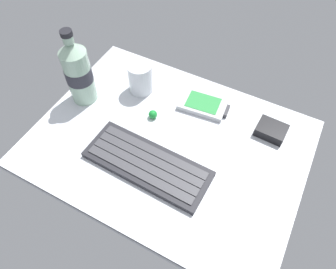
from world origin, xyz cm
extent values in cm
cube|color=silver|center=(0.00, 0.00, -1.00)|extent=(64.00, 48.00, 2.00)
cube|color=silver|center=(0.00, -23.40, 0.40)|extent=(64.00, 1.20, 0.80)
cube|color=#232328|center=(-1.02, -8.08, 0.70)|extent=(29.34, 11.93, 1.40)
cube|color=#3D3D42|center=(-0.91, -4.78, 1.55)|extent=(26.73, 2.86, 0.30)
cube|color=#3D3D42|center=(-0.98, -6.98, 1.55)|extent=(26.73, 2.86, 0.30)
cube|color=#3D3D42|center=(-1.05, -9.17, 1.55)|extent=(26.73, 2.86, 0.30)
cube|color=#3D3D42|center=(-1.12, -11.37, 1.55)|extent=(26.73, 2.86, 0.30)
cube|color=#B7BABF|center=(2.65, 14.43, 0.70)|extent=(12.71, 8.78, 1.40)
cube|color=green|center=(2.65, 14.43, 1.45)|extent=(8.96, 6.75, 0.10)
cube|color=#333338|center=(9.02, 15.08, 0.70)|extent=(1.18, 3.86, 1.12)
cylinder|color=silver|center=(-14.66, 12.13, 4.25)|extent=(6.40, 6.40, 8.50)
cylinder|color=yellow|center=(-14.66, 12.13, 3.26)|extent=(5.50, 5.50, 6.12)
cylinder|color=#9EC1A8|center=(-26.44, 2.59, 7.50)|extent=(6.60, 6.60, 15.00)
cone|color=#9EC1A8|center=(-26.44, 2.59, 16.40)|extent=(6.60, 6.60, 2.80)
cylinder|color=#9EC1A8|center=(-26.44, 2.59, 18.70)|extent=(2.51, 2.51, 1.80)
cylinder|color=black|center=(-26.44, 2.59, 20.20)|extent=(2.77, 2.77, 1.20)
cylinder|color=#2D2D38|center=(-26.44, 2.59, 8.25)|extent=(6.73, 6.73, 3.80)
cube|color=black|center=(20.94, 14.08, 1.20)|extent=(7.24, 5.90, 2.40)
sphere|color=#198C33|center=(-7.00, 5.00, 1.10)|extent=(2.20, 2.20, 2.20)
camera|label=1|loc=(20.40, -38.38, 62.12)|focal=33.67mm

